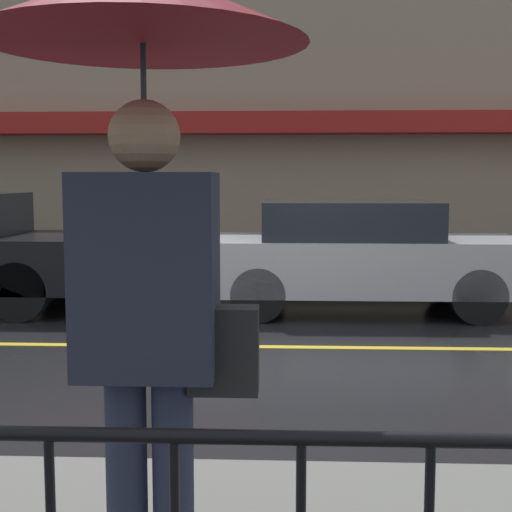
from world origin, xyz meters
TOP-DOWN VIEW (x-y plane):
  - ground_plane at (0.00, 0.00)m, footprint 80.00×80.00m
  - sidewalk_far at (0.00, 4.20)m, footprint 28.00×2.07m
  - lane_marking at (0.00, 0.00)m, footprint 25.20×0.12m
  - building_storefront at (0.00, 5.36)m, footprint 28.00×0.85m
  - pedestrian at (-0.21, -4.59)m, footprint 1.10×1.10m
  - car_silver at (1.15, 2.03)m, footprint 4.11×1.75m

SIDE VIEW (x-z plane):
  - ground_plane at x=0.00m, z-range 0.00..0.00m
  - lane_marking at x=0.00m, z-range 0.00..0.01m
  - sidewalk_far at x=0.00m, z-range 0.00..0.11m
  - car_silver at x=1.15m, z-range 0.02..1.42m
  - pedestrian at x=-0.21m, z-range 0.75..2.99m
  - building_storefront at x=0.00m, z-range -0.03..6.33m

